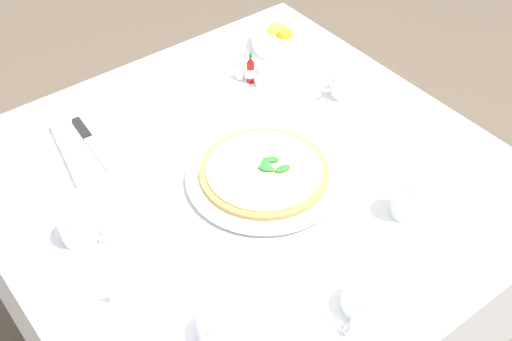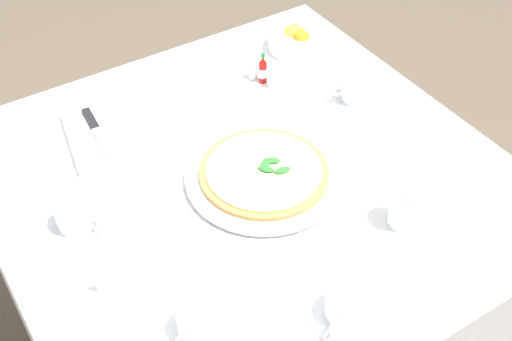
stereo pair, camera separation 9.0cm
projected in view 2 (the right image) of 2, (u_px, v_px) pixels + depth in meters
dining_table at (249, 220)px, 1.52m from camera, size 1.04×1.04×0.75m
pizza_plate at (264, 176)px, 1.40m from camera, size 0.33×0.33×0.02m
pizza at (264, 171)px, 1.39m from camera, size 0.27×0.27×0.02m
coffee_cup_far_right at (357, 90)px, 1.59m from camera, size 0.13×0.13×0.07m
coffee_cup_right_edge at (75, 215)px, 1.29m from camera, size 0.13×0.13×0.07m
coffee_cup_near_left at (199, 322)px, 1.12m from camera, size 0.13×0.13×0.07m
coffee_cup_left_edge at (347, 306)px, 1.14m from camera, size 0.13×0.13×0.06m
water_glass_center_back at (406, 206)px, 1.29m from camera, size 0.06×0.06×0.10m
napkin_folded at (98, 136)px, 1.50m from camera, size 0.24×0.17×0.02m
dinner_knife at (98, 132)px, 1.49m from camera, size 0.20×0.03×0.01m
citrus_bowl at (297, 40)px, 1.76m from camera, size 0.15×0.15×0.07m
hot_sauce_bottle at (263, 70)px, 1.64m from camera, size 0.02×0.02×0.08m
salt_shaker at (273, 78)px, 1.63m from camera, size 0.03×0.03×0.06m
pepper_shaker at (253, 69)px, 1.66m from camera, size 0.03×0.03×0.06m
menu_card at (119, 271)px, 1.20m from camera, size 0.01×0.09×0.06m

